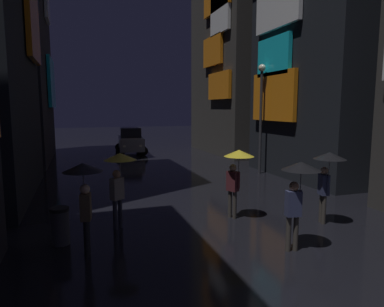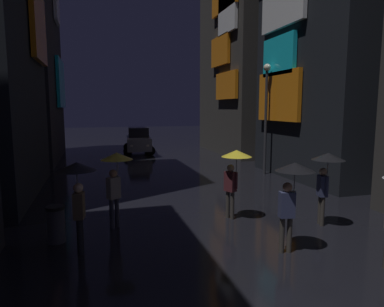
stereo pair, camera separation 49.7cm
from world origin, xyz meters
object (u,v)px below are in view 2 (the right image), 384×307
Objects in this scene: streetlamp_right_far at (266,106)px; trash_bin at (56,224)px; pedestrian_foreground_right_black at (77,182)px; pedestrian_far_right_yellow at (116,169)px; car_distant at (139,141)px; pedestrian_midstreet_left_black at (292,182)px; pedestrian_midstreet_centre_yellow at (235,165)px; pedestrian_foreground_left_black at (326,169)px.

trash_bin is (-9.30, -6.64, -2.97)m from streetlamp_right_far.
pedestrian_foreground_right_black is 1.55m from trash_bin.
pedestrian_far_right_yellow is 9.90m from streetlamp_right_far.
car_distant reaches higher than trash_bin.
pedestrian_midstreet_left_black is 5.86m from trash_bin.
pedestrian_midstreet_left_black is (0.33, -2.57, 0.00)m from pedestrian_midstreet_centre_yellow.
pedestrian_midstreet_left_black is at bearing -114.37° from streetlamp_right_far.
trash_bin is at bearing -104.06° from car_distant.
pedestrian_foreground_left_black is 1.00× the size of pedestrian_foreground_right_black.
trash_bin is at bearing -174.98° from pedestrian_midstreet_centre_yellow.
pedestrian_far_right_yellow is at bearing -99.35° from car_distant.
pedestrian_foreground_right_black is at bearing -101.59° from car_distant.
trash_bin is (-0.60, 0.77, -1.20)m from pedestrian_foreground_right_black.
pedestrian_far_right_yellow is 2.28× the size of trash_bin.
pedestrian_midstreet_centre_yellow is 7.75m from streetlamp_right_far.
trash_bin is (-4.99, -0.44, -1.20)m from pedestrian_midstreet_centre_yellow.
trash_bin is (-5.33, 2.13, -1.20)m from pedestrian_midstreet_left_black.
pedestrian_midstreet_left_black is at bearing -16.00° from pedestrian_foreground_right_black.
streetlamp_right_far reaches higher than pedestrian_midstreet_left_black.
streetlamp_right_far reaches higher than pedestrian_foreground_left_black.
car_distant is (-3.05, 17.49, -0.74)m from pedestrian_foreground_left_black.
streetlamp_right_far is at bearing 55.22° from pedestrian_midstreet_centre_yellow.
car_distant is (-0.83, 16.19, -0.74)m from pedestrian_midstreet_centre_yellow.
pedestrian_foreground_left_black is 7.98m from streetlamp_right_far.
pedestrian_foreground_right_black reaches higher than trash_bin.
pedestrian_midstreet_left_black and pedestrian_far_right_yellow have the same top height.
pedestrian_foreground_right_black is (-6.62, 0.08, 0.00)m from pedestrian_foreground_left_black.
pedestrian_midstreet_centre_yellow is 0.50× the size of car_distant.
pedestrian_foreground_right_black is 17.78m from car_distant.
car_distant is 0.77× the size of streetlamp_right_far.
pedestrian_foreground_right_black is 0.50× the size of car_distant.
pedestrian_midstreet_centre_yellow is 0.39× the size of streetlamp_right_far.
streetlamp_right_far reaches higher than pedestrian_midstreet_centre_yellow.
trash_bin is (-4.17, -16.63, -0.46)m from car_distant.
pedestrian_midstreet_left_black is 1.00× the size of pedestrian_far_right_yellow.
trash_bin is at bearing 173.26° from pedestrian_foreground_left_black.
pedestrian_far_right_yellow and pedestrian_foreground_right_black have the same top height.
streetlamp_right_far is (8.70, 7.41, 1.77)m from pedestrian_foreground_right_black.
pedestrian_midstreet_centre_yellow is 1.00× the size of pedestrian_far_right_yellow.
pedestrian_midstreet_centre_yellow is 1.00× the size of pedestrian_foreground_left_black.
pedestrian_foreground_left_black is 0.39× the size of streetlamp_right_far.
pedestrian_foreground_right_black is at bearing -139.58° from streetlamp_right_far.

